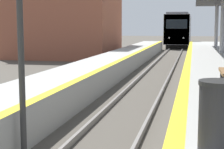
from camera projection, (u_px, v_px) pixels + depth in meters
train at (180, 30)px, 50.64m from camera, size 2.89×18.90×4.22m
trash_bin at (219, 116)px, 4.99m from camera, size 0.57×0.57×0.96m
station_building at (64, 22)px, 31.68m from camera, size 8.93×7.97×5.97m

